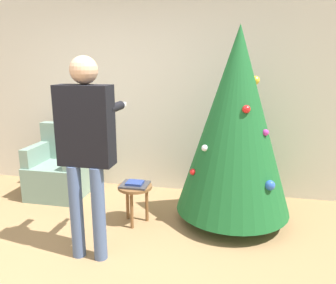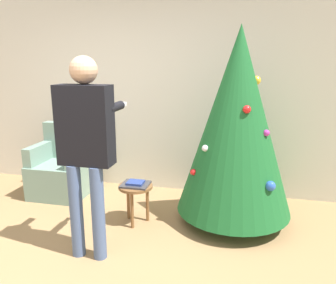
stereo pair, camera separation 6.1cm
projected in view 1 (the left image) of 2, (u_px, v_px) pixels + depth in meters
name	position (u px, v px, depth m)	size (l,w,h in m)	color
ground_plane	(64.00, 282.00, 2.69)	(14.00, 14.00, 0.00)	#99754C
wall_back	(139.00, 93.00, 4.48)	(8.00, 0.06, 2.70)	beige
christmas_tree	(236.00, 122.00, 3.49)	(1.25, 1.25, 2.14)	brown
armchair	(60.00, 170.00, 4.41)	(0.70, 0.67, 0.95)	gray
person_standing	(86.00, 139.00, 2.84)	(0.49, 0.57, 1.82)	#475B84
side_stool	(135.00, 192.00, 3.61)	(0.38, 0.38, 0.44)	brown
laptop	(135.00, 185.00, 3.59)	(0.30, 0.26, 0.02)	#38383D
book	(135.00, 183.00, 3.58)	(0.18, 0.16, 0.02)	navy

